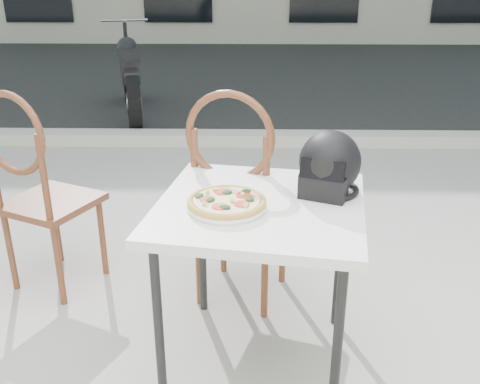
{
  "coord_description": "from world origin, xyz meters",
  "views": [
    {
      "loc": [
        0.03,
        -2.18,
        1.62
      ],
      "look_at": [
        -0.01,
        -0.25,
        0.82
      ],
      "focal_mm": 40.0,
      "sensor_mm": 36.0,
      "label": 1
    }
  ],
  "objects_px": {
    "cafe_table_main": "(260,218)",
    "plate": "(227,207)",
    "pizza": "(227,201)",
    "motorcycle": "(130,76)",
    "helmet": "(329,166)",
    "cafe_chair_side": "(36,183)",
    "cafe_chair_main": "(237,189)"
  },
  "relations": [
    {
      "from": "cafe_table_main",
      "to": "helmet",
      "type": "height_order",
      "value": "helmet"
    },
    {
      "from": "motorcycle",
      "to": "cafe_chair_main",
      "type": "bearing_deg",
      "value": -84.95
    },
    {
      "from": "cafe_table_main",
      "to": "cafe_chair_side",
      "type": "relative_size",
      "value": 0.83
    },
    {
      "from": "pizza",
      "to": "motorcycle",
      "type": "height_order",
      "value": "motorcycle"
    },
    {
      "from": "helmet",
      "to": "cafe_chair_main",
      "type": "height_order",
      "value": "cafe_chair_main"
    },
    {
      "from": "helmet",
      "to": "cafe_chair_side",
      "type": "distance_m",
      "value": 1.51
    },
    {
      "from": "helmet",
      "to": "motorcycle",
      "type": "relative_size",
      "value": 0.16
    },
    {
      "from": "helmet",
      "to": "plate",
      "type": "bearing_deg",
      "value": -134.17
    },
    {
      "from": "cafe_chair_main",
      "to": "motorcycle",
      "type": "distance_m",
      "value": 4.15
    },
    {
      "from": "cafe_chair_main",
      "to": "cafe_chair_side",
      "type": "height_order",
      "value": "cafe_chair_main"
    },
    {
      "from": "plate",
      "to": "cafe_chair_main",
      "type": "distance_m",
      "value": 0.55
    },
    {
      "from": "plate",
      "to": "motorcycle",
      "type": "xyz_separation_m",
      "value": [
        -1.35,
        4.44,
        -0.31
      ]
    },
    {
      "from": "cafe_chair_main",
      "to": "motorcycle",
      "type": "bearing_deg",
      "value": -52.83
    },
    {
      "from": "cafe_table_main",
      "to": "helmet",
      "type": "distance_m",
      "value": 0.35
    },
    {
      "from": "pizza",
      "to": "helmet",
      "type": "height_order",
      "value": "helmet"
    },
    {
      "from": "helmet",
      "to": "motorcycle",
      "type": "distance_m",
      "value": 4.63
    },
    {
      "from": "plate",
      "to": "cafe_table_main",
      "type": "bearing_deg",
      "value": 26.02
    },
    {
      "from": "cafe_chair_main",
      "to": "motorcycle",
      "type": "relative_size",
      "value": 0.54
    },
    {
      "from": "cafe_table_main",
      "to": "pizza",
      "type": "bearing_deg",
      "value": -154.07
    },
    {
      "from": "pizza",
      "to": "cafe_chair_side",
      "type": "height_order",
      "value": "cafe_chair_side"
    },
    {
      "from": "plate",
      "to": "cafe_chair_side",
      "type": "height_order",
      "value": "cafe_chair_side"
    },
    {
      "from": "pizza",
      "to": "cafe_chair_side",
      "type": "relative_size",
      "value": 0.36
    },
    {
      "from": "plate",
      "to": "motorcycle",
      "type": "relative_size",
      "value": 0.15
    },
    {
      "from": "plate",
      "to": "helmet",
      "type": "bearing_deg",
      "value": 23.09
    },
    {
      "from": "cafe_chair_main",
      "to": "helmet",
      "type": "bearing_deg",
      "value": 155.09
    },
    {
      "from": "cafe_table_main",
      "to": "plate",
      "type": "xyz_separation_m",
      "value": [
        -0.13,
        -0.06,
        0.08
      ]
    },
    {
      "from": "pizza",
      "to": "cafe_chair_main",
      "type": "height_order",
      "value": "cafe_chair_main"
    },
    {
      "from": "plate",
      "to": "pizza",
      "type": "height_order",
      "value": "pizza"
    },
    {
      "from": "cafe_chair_side",
      "to": "plate",
      "type": "bearing_deg",
      "value": 172.61
    },
    {
      "from": "cafe_table_main",
      "to": "pizza",
      "type": "distance_m",
      "value": 0.18
    },
    {
      "from": "plate",
      "to": "motorcycle",
      "type": "bearing_deg",
      "value": 106.86
    },
    {
      "from": "pizza",
      "to": "helmet",
      "type": "bearing_deg",
      "value": 23.06
    }
  ]
}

